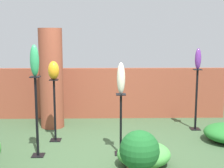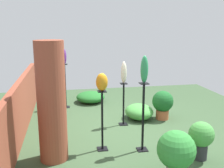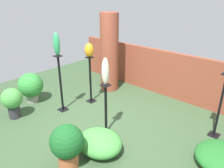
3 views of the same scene
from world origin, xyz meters
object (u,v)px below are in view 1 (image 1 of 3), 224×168
object	(u,v)px
pedestal_violet	(196,102)
art_vase_violet	(198,59)
brick_pillar	(51,78)
pedestal_ivory	(121,127)
potted_plant_front_right	(139,154)
pedestal_amber	(55,113)
art_vase_jade	(35,61)
pedestal_jade	(37,120)
art_vase_amber	(54,70)
art_vase_ivory	(121,78)

from	to	relation	value
pedestal_violet	art_vase_violet	size ratio (longest dim) A/B	2.99
brick_pillar	art_vase_violet	distance (m)	3.11
pedestal_ivory	potted_plant_front_right	world-z (taller)	pedestal_ivory
pedestal_amber	art_vase_jade	bearing A→B (deg)	-102.71
pedestal_jade	art_vase_violet	xyz separation A→B (m)	(3.03, 1.41, 0.89)
art_vase_amber	potted_plant_front_right	size ratio (longest dim) A/B	0.45
art_vase_jade	pedestal_amber	bearing A→B (deg)	77.29
pedestal_amber	art_vase_ivory	size ratio (longest dim) A/B	2.28
pedestal_amber	pedestal_ivory	distance (m)	1.40
pedestal_violet	potted_plant_front_right	xyz separation A→B (m)	(-1.46, -2.43, -0.17)
art_vase_jade	potted_plant_front_right	distance (m)	2.21
pedestal_amber	pedestal_jade	bearing A→B (deg)	-102.71
art_vase_amber	art_vase_violet	size ratio (longest dim) A/B	0.78
art_vase_jade	art_vase_ivory	xyz separation A→B (m)	(1.38, 0.06, -0.30)
art_vase_jade	art_vase_ivory	bearing A→B (deg)	2.33
art_vase_jade	art_vase_violet	xyz separation A→B (m)	(3.03, 1.41, -0.08)
art_vase_jade	pedestal_jade	bearing A→B (deg)	90.00
pedestal_violet	art_vase_jade	size ratio (longest dim) A/B	2.55
pedestal_amber	art_vase_violet	world-z (taller)	art_vase_violet
pedestal_jade	art_vase_jade	size ratio (longest dim) A/B	2.64
brick_pillar	art_vase_amber	world-z (taller)	brick_pillar
brick_pillar	pedestal_amber	xyz separation A→B (m)	(0.20, -0.91, -0.53)
art_vase_jade	art_vase_amber	size ratio (longest dim) A/B	1.50
pedestal_amber	art_vase_amber	world-z (taller)	art_vase_amber
potted_plant_front_right	brick_pillar	bearing A→B (deg)	120.85
pedestal_violet	art_vase_amber	world-z (taller)	art_vase_amber
brick_pillar	pedestal_violet	world-z (taller)	brick_pillar
pedestal_jade	potted_plant_front_right	world-z (taller)	pedestal_jade
brick_pillar	art_vase_ivory	world-z (taller)	brick_pillar
brick_pillar	pedestal_amber	world-z (taller)	brick_pillar
pedestal_violet	art_vase_jade	world-z (taller)	art_vase_jade
pedestal_amber	pedestal_violet	size ratio (longest dim) A/B	0.91
pedestal_jade	pedestal_amber	world-z (taller)	pedestal_jade
pedestal_jade	art_vase_ivory	size ratio (longest dim) A/B	2.58
art_vase_jade	art_vase_violet	world-z (taller)	art_vase_jade
pedestal_jade	pedestal_violet	size ratio (longest dim) A/B	1.04
brick_pillar	pedestal_jade	xyz separation A→B (m)	(0.03, -1.67, -0.45)
art_vase_amber	art_vase_violet	world-z (taller)	art_vase_violet
pedestal_amber	art_vase_jade	distance (m)	1.31
pedestal_jade	art_vase_ivory	bearing A→B (deg)	2.33
pedestal_jade	art_vase_amber	distance (m)	1.07
pedestal_violet	art_vase_ivory	bearing A→B (deg)	-140.78
pedestal_amber	art_vase_amber	size ratio (longest dim) A/B	3.49
pedestal_ivory	art_vase_violet	size ratio (longest dim) A/B	2.40
art_vase_amber	potted_plant_front_right	bearing A→B (deg)	-51.71
art_vase_ivory	brick_pillar	bearing A→B (deg)	131.18
art_vase_jade	art_vase_amber	distance (m)	0.81
art_vase_ivory	potted_plant_front_right	distance (m)	1.40
pedestal_ivory	potted_plant_front_right	bearing A→B (deg)	-79.70
brick_pillar	art_vase_violet	bearing A→B (deg)	-4.93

